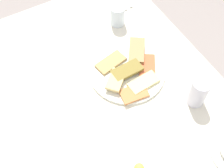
# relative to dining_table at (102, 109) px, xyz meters

# --- Properties ---
(ground_plane) EXTENTS (6.00, 6.00, 0.00)m
(ground_plane) POSITION_rel_dining_table_xyz_m (0.00, 0.00, -0.67)
(ground_plane) COLOR gray
(dining_table) EXTENTS (1.21, 0.94, 0.75)m
(dining_table) POSITION_rel_dining_table_xyz_m (0.00, 0.00, 0.00)
(dining_table) COLOR silver
(dining_table) RESTS_ON ground_plane
(pide_platter) EXTENTS (0.31, 0.31, 0.04)m
(pide_platter) POSITION_rel_dining_table_xyz_m (0.06, -0.15, 0.09)
(pide_platter) COLOR white
(pide_platter) RESTS_ON dining_table
(soda_can) EXTENTS (0.07, 0.07, 0.12)m
(soda_can) POSITION_rel_dining_table_xyz_m (-0.18, -0.31, 0.13)
(soda_can) COLOR silver
(soda_can) RESTS_ON dining_table
(drinking_glass) EXTENTS (0.06, 0.06, 0.09)m
(drinking_glass) POSITION_rel_dining_table_xyz_m (0.32, -0.25, 0.12)
(drinking_glass) COLOR silver
(drinking_glass) RESTS_ON dining_table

